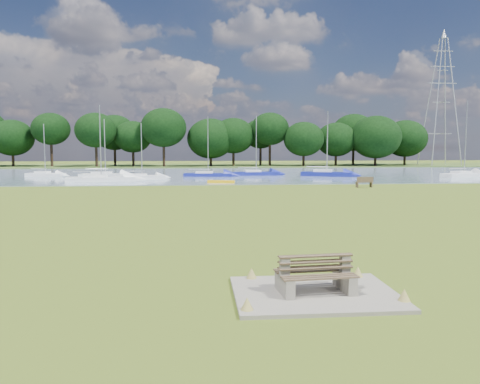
{
  "coord_description": "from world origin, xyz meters",
  "views": [
    {
      "loc": [
        -2.99,
        -25.64,
        3.83
      ],
      "look_at": [
        -0.89,
        -2.0,
        1.58
      ],
      "focal_mm": 35.0,
      "sensor_mm": 36.0,
      "label": 1
    }
  ],
  "objects": [
    {
      "name": "ground",
      "position": [
        0.0,
        0.0,
        0.0
      ],
      "size": [
        220.0,
        220.0,
        0.0
      ],
      "primitive_type": "plane",
      "color": "#606A21"
    },
    {
      "name": "pylon",
      "position": [
        48.11,
        70.0,
        17.77
      ],
      "size": [
        6.44,
        4.51,
        28.21
      ],
      "color": "#A7A7A7",
      "rests_on": "far_bank"
    },
    {
      "name": "concrete_pad",
      "position": [
        0.0,
        -14.0,
        0.05
      ],
      "size": [
        4.2,
        3.2,
        0.1
      ],
      "primitive_type": "cube",
      "color": "gray",
      "rests_on": "ground"
    },
    {
      "name": "sailboat_9",
      "position": [
        4.8,
        37.82,
        0.5
      ],
      "size": [
        6.36,
        2.25,
        8.11
      ],
      "rotation": [
        0.0,
        0.0,
        0.08
      ],
      "color": "navy",
      "rests_on": "river"
    },
    {
      "name": "sailboat_7",
      "position": [
        -1.81,
        36.12,
        0.44
      ],
      "size": [
        6.52,
        2.52,
        7.89
      ],
      "rotation": [
        0.0,
        0.0,
        -0.12
      ],
      "color": "navy",
      "rests_on": "river"
    },
    {
      "name": "sailboat_1",
      "position": [
        -9.78,
        30.87,
        0.47
      ],
      "size": [
        5.5,
        3.13,
        6.67
      ],
      "rotation": [
        0.0,
        0.0,
        0.33
      ],
      "color": "white",
      "rests_on": "river"
    },
    {
      "name": "kayak",
      "position": [
        -0.58,
        24.51,
        0.2
      ],
      "size": [
        2.98,
        1.29,
        0.29
      ],
      "primitive_type": "cube",
      "rotation": [
        0.0,
        0.0,
        -0.22
      ],
      "color": "#FEB90C",
      "rests_on": "river"
    },
    {
      "name": "far_bank",
      "position": [
        0.0,
        72.0,
        0.0
      ],
      "size": [
        220.0,
        20.0,
        0.4
      ],
      "primitive_type": "cube",
      "color": "#4C6626",
      "rests_on": "ground"
    },
    {
      "name": "sailboat_6",
      "position": [
        31.24,
        32.02,
        0.53
      ],
      "size": [
        6.95,
        4.1,
        9.77
      ],
      "rotation": [
        0.0,
        0.0,
        0.36
      ],
      "color": "white",
      "rests_on": "river"
    },
    {
      "name": "sailboat_4",
      "position": [
        -14.74,
        34.37,
        0.51
      ],
      "size": [
        6.68,
        3.04,
        7.34
      ],
      "rotation": [
        0.0,
        0.0,
        -0.2
      ],
      "color": "white",
      "rests_on": "river"
    },
    {
      "name": "sailboat_5",
      "position": [
        13.93,
        35.2,
        0.58
      ],
      "size": [
        6.93,
        4.32,
        8.5
      ],
      "rotation": [
        0.0,
        0.0,
        -0.39
      ],
      "color": "navy",
      "rests_on": "river"
    },
    {
      "name": "tree_line",
      "position": [
        -12.91,
        68.0,
        6.76
      ],
      "size": [
        117.26,
        9.33,
        11.3
      ],
      "color": "black",
      "rests_on": "far_bank"
    },
    {
      "name": "river",
      "position": [
        0.0,
        42.0,
        0.0
      ],
      "size": [
        220.0,
        40.0,
        0.1
      ],
      "primitive_type": "cube",
      "color": "gray",
      "rests_on": "ground"
    },
    {
      "name": "sailboat_2",
      "position": [
        -23.03,
        37.48,
        0.48
      ],
      "size": [
        5.26,
        2.57,
        6.85
      ],
      "rotation": [
        0.0,
        0.0,
        -0.24
      ],
      "color": "white",
      "rests_on": "river"
    },
    {
      "name": "bench_pair",
      "position": [
        0.0,
        -14.0,
        0.53
      ],
      "size": [
        2.05,
        1.32,
        1.05
      ],
      "rotation": [
        0.0,
        0.0,
        0.09
      ],
      "color": "gray",
      "rests_on": "concrete_pad"
    },
    {
      "name": "sailboat_0",
      "position": [
        -13.99,
        27.96,
        0.51
      ],
      "size": [
        7.72,
        3.0,
        8.5
      ],
      "rotation": [
        0.0,
        0.0,
        0.12
      ],
      "color": "white",
      "rests_on": "river"
    },
    {
      "name": "riverbank_bench",
      "position": [
        12.98,
        18.17,
        0.52
      ],
      "size": [
        1.7,
        0.62,
        1.03
      ],
      "rotation": [
        0.0,
        0.0,
        0.07
      ],
      "color": "brown",
      "rests_on": "ground"
    }
  ]
}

